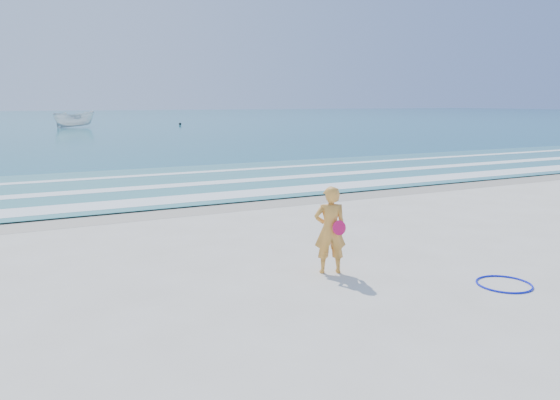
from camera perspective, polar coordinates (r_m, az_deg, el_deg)
name	(u,v)px	position (r m, az deg, el deg)	size (l,w,h in m)	color
ground	(362,309)	(8.61, 8.51, -11.18)	(400.00, 400.00, 0.00)	silver
wet_sand	(184,208)	(16.49, -9.98, -0.85)	(400.00, 2.40, 0.00)	#B2A893
ocean	(27,119)	(111.62, -24.95, 7.70)	(400.00, 190.00, 0.04)	#19727F
shallow	(144,184)	(21.24, -14.00, 1.59)	(400.00, 10.00, 0.01)	#59B7AD
foam_near	(172,200)	(17.70, -11.24, 0.04)	(400.00, 1.40, 0.01)	white
foam_mid	(149,187)	(20.47, -13.48, 1.32)	(400.00, 0.90, 0.01)	white
foam_far	(130,176)	(23.66, -15.40, 2.40)	(400.00, 0.60, 0.01)	white
hoop	(504,284)	(10.31, 22.37, -8.12)	(0.94, 0.94, 0.03)	#0B16CE
boat	(74,119)	(70.99, -20.68, 7.90)	(1.95, 5.17, 2.00)	silver
buoy	(180,124)	(74.29, -10.40, 7.83)	(0.35, 0.35, 0.35)	black
woman	(330,230)	(10.04, 5.26, -3.13)	(0.69, 0.58, 1.62)	orange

